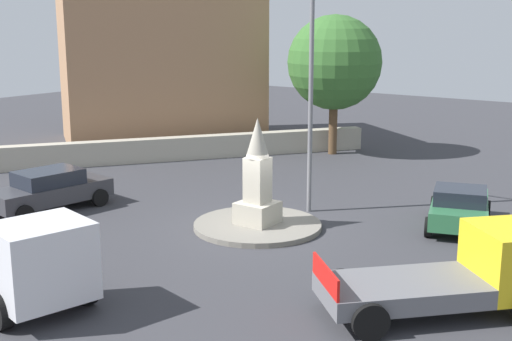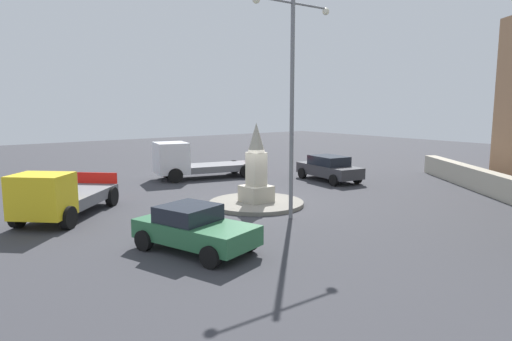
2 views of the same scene
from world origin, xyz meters
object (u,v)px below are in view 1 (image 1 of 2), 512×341
at_px(corner_building, 158,60).
at_px(tree_near_wall, 335,63).
at_px(monument, 258,180).
at_px(car_dark_grey_parked_left, 50,189).
at_px(streetlamp, 311,66).
at_px(truck_yellow_near_island, 461,274).
at_px(truck_white_approaching, 22,260).
at_px(car_green_parked_right, 460,207).

relative_size(corner_building, tree_near_wall, 1.46).
xyz_separation_m(monument, car_dark_grey_parked_left, (-7.31, -2.59, -0.84)).
xyz_separation_m(streetlamp, truck_yellow_near_island, (7.32, -5.20, -4.23)).
bearing_deg(truck_yellow_near_island, tree_near_wall, 128.48).
distance_m(car_dark_grey_parked_left, tree_near_wall, 15.81).
bearing_deg(streetlamp, truck_yellow_near_island, -35.40).
distance_m(monument, tree_near_wall, 13.49).
bearing_deg(tree_near_wall, truck_yellow_near_island, -51.52).
height_order(truck_yellow_near_island, tree_near_wall, tree_near_wall).
bearing_deg(car_dark_grey_parked_left, corner_building, 117.60).
distance_m(truck_white_approaching, truck_yellow_near_island, 10.45).
bearing_deg(monument, car_dark_grey_parked_left, -160.50).
xyz_separation_m(streetlamp, corner_building, (-14.21, 7.30, -0.67)).
xyz_separation_m(car_green_parked_right, car_dark_grey_parked_left, (-12.67, -6.49, 0.05)).
xyz_separation_m(car_green_parked_right, truck_white_approaching, (-6.53, -12.01, 0.32)).
xyz_separation_m(monument, streetlamp, (0.33, 2.68, 3.55)).
xyz_separation_m(streetlamp, car_dark_grey_parked_left, (-7.64, -5.27, -4.39)).
bearing_deg(car_dark_grey_parked_left, truck_white_approaching, -41.99).
height_order(streetlamp, car_green_parked_right, streetlamp).
bearing_deg(corner_building, tree_near_wall, 14.37).
height_order(streetlamp, corner_building, corner_building).
xyz_separation_m(truck_white_approaching, corner_building, (-12.70, 18.09, 3.46)).
relative_size(car_green_parked_right, truck_white_approaching, 0.65).
relative_size(monument, corner_building, 0.34).
distance_m(monument, streetlamp, 4.46).
distance_m(car_dark_grey_parked_left, truck_white_approaching, 8.25).
distance_m(streetlamp, truck_yellow_near_island, 9.92).
relative_size(monument, truck_yellow_near_island, 0.68).
bearing_deg(monument, tree_near_wall, 108.84).
bearing_deg(monument, car_green_parked_right, 36.05).
height_order(streetlamp, truck_white_approaching, streetlamp).
relative_size(streetlamp, tree_near_wall, 1.23).
xyz_separation_m(car_dark_grey_parked_left, truck_yellow_near_island, (14.96, 0.07, 0.16)).
relative_size(truck_white_approaching, corner_building, 0.63).
bearing_deg(car_green_parked_right, monument, -143.95).
height_order(car_green_parked_right, tree_near_wall, tree_near_wall).
bearing_deg(car_green_parked_right, truck_yellow_near_island, -70.36).
bearing_deg(tree_near_wall, corner_building, -165.63).
distance_m(truck_white_approaching, corner_building, 22.37).
distance_m(streetlamp, truck_white_approaching, 11.65).
distance_m(car_green_parked_right, tree_near_wall, 13.43).
bearing_deg(truck_white_approaching, streetlamp, 82.04).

